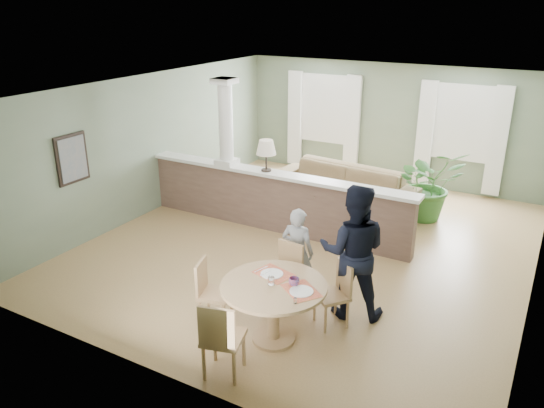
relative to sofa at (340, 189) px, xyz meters
The scene contains 12 objects.
ground 1.78m from the sofa, 82.85° to the right, with size 8.00×8.00×0.00m, color tan.
room_shell 1.76m from the sofa, 80.29° to the right, with size 7.02×8.02×2.71m.
pony_wall 1.72m from the sofa, 116.98° to the right, with size 5.32×0.38×2.70m.
sofa is the anchor object (origin of this frame).
houseplant 1.71m from the sofa, 14.03° to the left, with size 1.26×1.10×1.40m, color #346B2B.
dining_table 4.62m from the sofa, 77.45° to the right, with size 1.30×1.30×0.89m.
chair_far_boy 3.80m from the sofa, 78.68° to the right, with size 0.47×0.47×0.92m.
chair_far_man 4.08m from the sofa, 68.14° to the right, with size 0.55×0.55×0.87m.
chair_near 5.47m from the sofa, 81.24° to the right, with size 0.54×0.54×0.97m.
chair_side 4.58m from the sofa, 88.93° to the right, with size 0.50×0.50×0.89m.
child_person 3.44m from the sofa, 77.67° to the right, with size 0.48×0.32×1.32m, color #929297.
man_person 3.85m from the sofa, 65.25° to the right, with size 0.90×0.70×1.85m, color black.
Camera 1 is at (3.51, -7.69, 3.99)m, focal length 35.00 mm.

